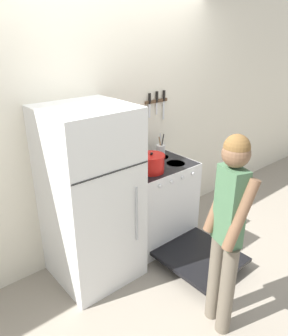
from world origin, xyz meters
TOP-DOWN VIEW (x-y plane):
  - ground_plane at (0.00, 0.00)m, footprint 14.00×14.00m
  - wall_back at (0.00, 0.03)m, footprint 10.00×0.06m
  - refrigerator at (-0.51, -0.35)m, footprint 0.72×0.73m
  - stove_range at (0.30, -0.34)m, footprint 0.75×1.32m
  - dutch_oven_pot at (0.13, -0.43)m, footprint 0.30×0.26m
  - tea_kettle at (0.15, -0.18)m, footprint 0.21×0.16m
  - utensil_jar at (0.49, -0.18)m, footprint 0.10×0.10m
  - person at (-0.10, -1.50)m, footprint 0.32×0.37m
  - wall_knife_strip at (0.56, -0.02)m, footprint 0.31×0.03m

SIDE VIEW (x-z plane):
  - ground_plane at x=0.00m, z-range 0.00..0.00m
  - stove_range at x=0.30m, z-range 0.00..0.89m
  - refrigerator at x=-0.51m, z-range 0.00..1.62m
  - person at x=-0.10m, z-range 0.11..1.68m
  - tea_kettle at x=0.15m, z-range 0.85..1.06m
  - utensil_jar at x=0.49m, z-range 0.84..1.09m
  - dutch_oven_pot at x=0.13m, z-range 0.88..1.08m
  - wall_back at x=0.00m, z-range 0.00..2.55m
  - wall_knife_strip at x=0.56m, z-range 1.31..1.63m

